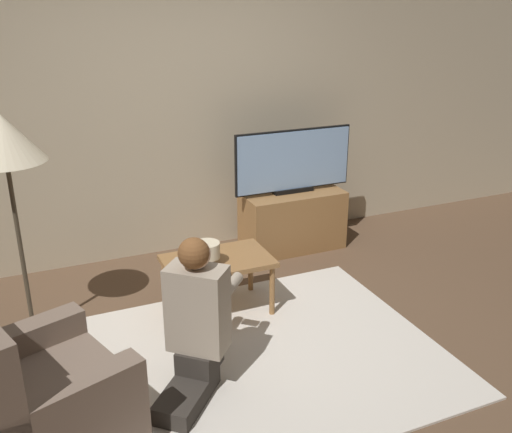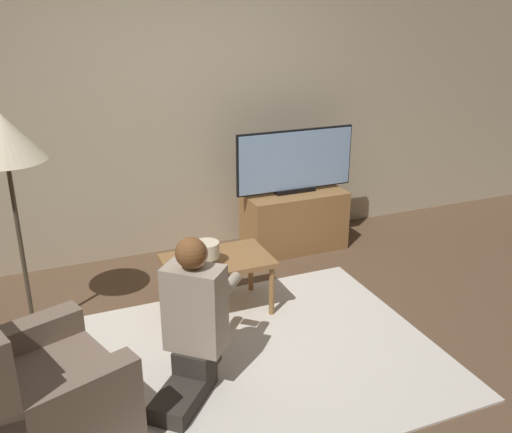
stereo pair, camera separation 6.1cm
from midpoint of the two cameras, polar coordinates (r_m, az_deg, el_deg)
ground_plane at (r=3.83m, az=0.01°, el=-13.94°), size 10.00×10.00×0.00m
wall_back at (r=5.05m, az=-8.85°, el=10.57°), size 10.00×0.06×2.60m
rug at (r=3.83m, az=0.01°, el=-13.84°), size 2.31×1.90×0.02m
tv_stand at (r=5.28m, az=3.32°, el=-0.36°), size 0.92×0.44×0.54m
tv at (r=5.10m, az=3.44°, el=5.56°), size 1.12×0.08×0.58m
coffee_table at (r=4.15m, az=-4.28°, el=-4.90°), size 0.77×0.48×0.44m
floor_lamp at (r=3.88m, az=-24.30°, el=6.43°), size 0.50×0.50×1.54m
armchair at (r=3.20m, az=-21.44°, el=-17.08°), size 0.94×0.96×0.91m
person_kneeling at (r=3.35m, az=-6.51°, el=-10.18°), size 0.74×0.79×0.96m
table_lamp at (r=4.00m, az=-5.34°, el=-3.51°), size 0.18×0.18×0.17m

